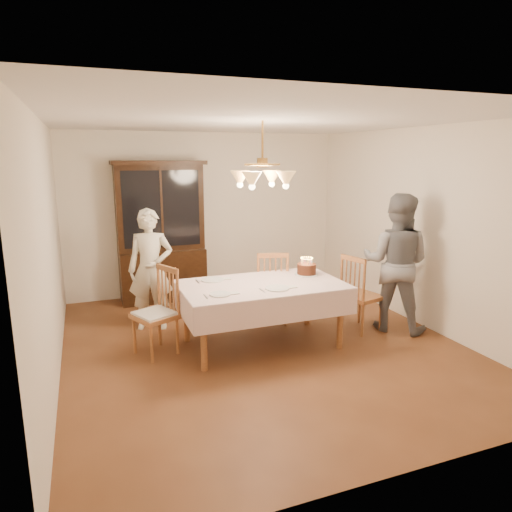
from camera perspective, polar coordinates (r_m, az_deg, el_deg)
name	(u,v)px	position (r m, az deg, el deg)	size (l,w,h in m)	color
ground	(262,344)	(5.60, 0.74, -10.97)	(5.00, 5.00, 0.00)	#5C321A
room_shell	(262,214)	(5.19, 0.79, 5.30)	(5.00, 5.00, 5.00)	white
dining_table	(262,290)	(5.37, 0.76, -4.25)	(1.90, 1.10, 0.76)	brown
china_hutch	(161,234)	(7.22, -11.79, 2.69)	(1.38, 0.54, 2.16)	black
chair_far_side	(271,291)	(6.18, 1.91, -4.36)	(0.54, 0.53, 1.00)	brown
chair_left_end	(156,316)	(5.32, -12.45, -7.30)	(0.56, 0.57, 1.00)	brown
chair_right_end	(361,297)	(6.05, 13.00, -5.03)	(0.51, 0.53, 1.00)	brown
elderly_woman	(151,270)	(6.04, -13.03, -1.67)	(0.58, 0.38, 1.58)	#ECE3C7
adult_in_grey	(396,263)	(6.10, 17.07, -0.81)	(0.86, 0.67, 1.77)	slate
birthday_cake	(307,270)	(5.76, 6.34, -1.70)	(0.30, 0.30, 0.22)	white
place_setting_near_left	(221,294)	(4.94, -4.36, -4.77)	(0.38, 0.23, 0.02)	white
place_setting_near_right	(278,288)	(5.15, 2.78, -4.04)	(0.42, 0.27, 0.02)	white
place_setting_far_left	(213,280)	(5.52, -5.36, -2.96)	(0.42, 0.27, 0.02)	white
chandelier	(262,178)	(5.15, 0.80, 9.67)	(0.62, 0.62, 0.73)	#BF8C3F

